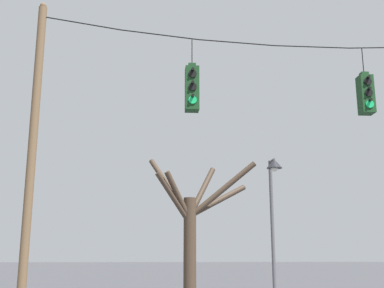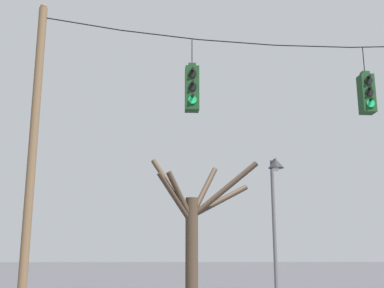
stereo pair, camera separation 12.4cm
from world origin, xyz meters
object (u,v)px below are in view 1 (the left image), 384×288
traffic_light_near_right_pole (192,88)px  bare_tree (192,222)px  utility_pole_left (32,153)px  street_lamp (274,191)px  traffic_light_near_left_pole (366,94)px

traffic_light_near_right_pole → bare_tree: bearing=85.5°
utility_pole_left → traffic_light_near_right_pole: utility_pole_left is taller
utility_pole_left → street_lamp: bearing=32.1°
utility_pole_left → traffic_light_near_left_pole: (8.22, -0.01, 1.67)m
utility_pole_left → traffic_light_near_left_pole: size_ratio=4.32×
street_lamp → utility_pole_left: bearing=-147.9°
utility_pole_left → bare_tree: 7.66m
street_lamp → bare_tree: 3.35m
bare_tree → traffic_light_near_left_pole: bearing=-57.7°
traffic_light_near_right_pole → bare_tree: 6.91m
traffic_light_near_left_pole → traffic_light_near_right_pole: bearing=180.0°
traffic_light_near_right_pole → traffic_light_near_left_pole: traffic_light_near_right_pole is taller
utility_pole_left → traffic_light_near_left_pole: utility_pole_left is taller
traffic_light_near_left_pole → street_lamp: traffic_light_near_left_pole is taller
traffic_light_near_right_pole → traffic_light_near_left_pole: bearing=-0.0°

